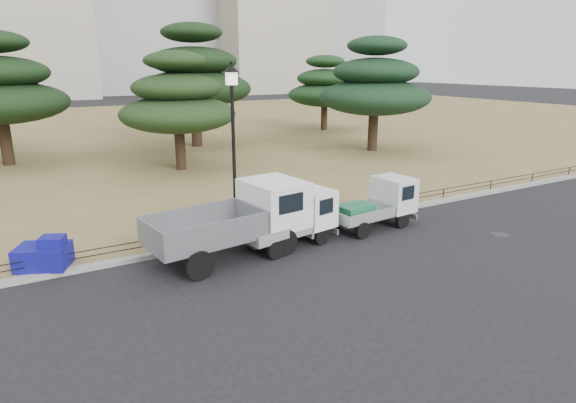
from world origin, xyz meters
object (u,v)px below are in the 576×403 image
truck_kei_rear (377,204)px  truck_large (239,218)px  tarp_pile (44,255)px  truck_kei_front (294,219)px  street_lamp (233,123)px

truck_kei_rear → truck_large: bearing=174.5°
truck_large → truck_kei_rear: (5.34, -0.01, -0.33)m
truck_large → tarp_pile: truck_large is taller
truck_kei_front → truck_kei_rear: size_ratio=1.01×
tarp_pile → street_lamp: bearing=-1.5°
truck_large → tarp_pile: 5.50m
truck_kei_front → truck_large: bearing=168.3°
truck_kei_front → truck_kei_rear: 3.44m
truck_kei_front → street_lamp: 3.59m
street_lamp → truck_large: bearing=-109.6°
truck_large → tarp_pile: bearing=156.8°
truck_kei_rear → street_lamp: 5.87m
tarp_pile → truck_kei_front: bearing=-12.0°
street_lamp → tarp_pile: street_lamp is taller
truck_large → truck_kei_rear: size_ratio=1.51×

